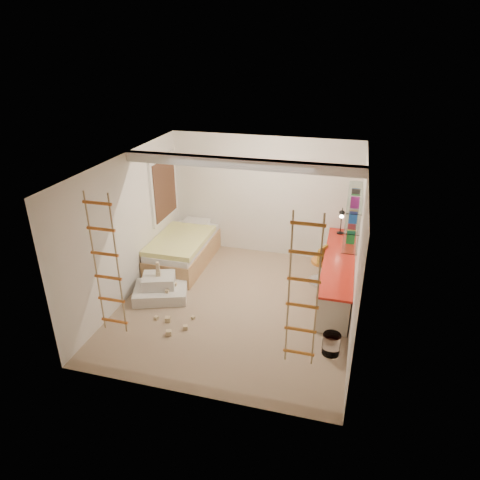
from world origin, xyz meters
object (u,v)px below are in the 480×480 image
(play_platform, at_px, (160,289))
(swivel_chair, at_px, (321,269))
(bed, at_px, (184,250))
(desk, at_px, (337,274))

(play_platform, bearing_deg, swivel_chair, 24.34)
(bed, height_order, play_platform, bed)
(desk, distance_m, bed, 3.22)
(desk, bearing_deg, bed, 173.51)
(desk, xyz_separation_m, bed, (-3.20, 0.36, -0.07))
(desk, bearing_deg, play_platform, -162.92)
(swivel_chair, xyz_separation_m, play_platform, (-2.82, -1.28, -0.13))
(desk, xyz_separation_m, play_platform, (-3.14, -0.96, -0.24))
(play_platform, bearing_deg, desk, 17.08)
(desk, height_order, swivel_chair, swivel_chair)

